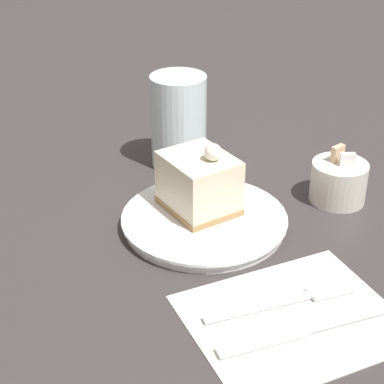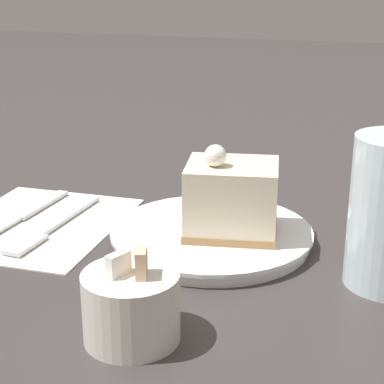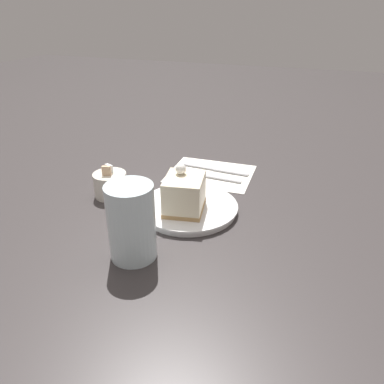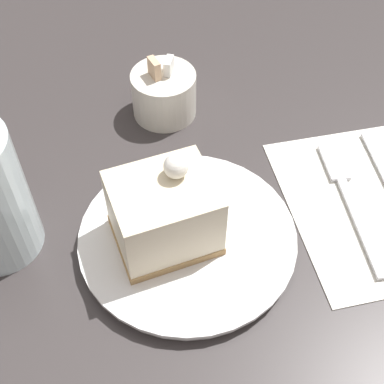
{
  "view_description": "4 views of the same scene",
  "coord_description": "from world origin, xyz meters",
  "px_view_note": "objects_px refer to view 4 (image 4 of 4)",
  "views": [
    {
      "loc": [
        0.6,
        -0.31,
        0.44
      ],
      "look_at": [
        -0.03,
        -0.04,
        0.05
      ],
      "focal_mm": 60.0,
      "sensor_mm": 36.0,
      "label": 1
    },
    {
      "loc": [
        -0.2,
        0.57,
        0.28
      ],
      "look_at": [
        -0.01,
        -0.01,
        0.06
      ],
      "focal_mm": 60.0,
      "sensor_mm": 36.0,
      "label": 2
    },
    {
      "loc": [
        -0.69,
        -0.27,
        0.41
      ],
      "look_at": [
        -0.04,
        -0.04,
        0.05
      ],
      "focal_mm": 35.0,
      "sensor_mm": 36.0,
      "label": 3
    },
    {
      "loc": [
        -0.08,
        -0.32,
        0.44
      ],
      "look_at": [
        -0.02,
        -0.01,
        0.06
      ],
      "focal_mm": 50.0,
      "sensor_mm": 36.0,
      "label": 4
    }
  ],
  "objects_px": {
    "plate": "(188,238)",
    "fork": "(347,193)",
    "cake_slice": "(164,213)",
    "sugar_bowl": "(164,94)"
  },
  "relations": [
    {
      "from": "plate",
      "to": "sugar_bowl",
      "type": "bearing_deg",
      "value": 87.46
    },
    {
      "from": "cake_slice",
      "to": "sugar_bowl",
      "type": "bearing_deg",
      "value": 71.32
    },
    {
      "from": "plate",
      "to": "fork",
      "type": "height_order",
      "value": "plate"
    },
    {
      "from": "sugar_bowl",
      "to": "fork",
      "type": "bearing_deg",
      "value": -45.03
    },
    {
      "from": "cake_slice",
      "to": "fork",
      "type": "bearing_deg",
      "value": -2.58
    },
    {
      "from": "plate",
      "to": "sugar_bowl",
      "type": "relative_size",
      "value": 2.74
    },
    {
      "from": "plate",
      "to": "cake_slice",
      "type": "xyz_separation_m",
      "value": [
        -0.02,
        0.0,
        0.04
      ]
    },
    {
      "from": "cake_slice",
      "to": "plate",
      "type": "bearing_deg",
      "value": -14.3
    },
    {
      "from": "plate",
      "to": "sugar_bowl",
      "type": "height_order",
      "value": "sugar_bowl"
    },
    {
      "from": "plate",
      "to": "fork",
      "type": "bearing_deg",
      "value": 8.75
    }
  ]
}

